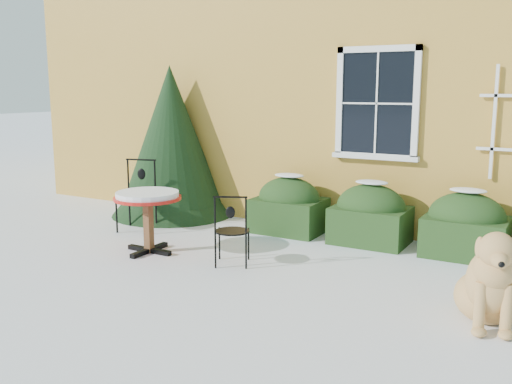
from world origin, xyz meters
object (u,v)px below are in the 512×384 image
Objects in this scene: bistro_table at (148,202)px; patio_chair_far at (137,195)px; evergreen_shrub at (172,156)px; dog at (491,285)px; patio_chair_near at (232,230)px.

patio_chair_far reaches higher than bistro_table.
dog is (5.55, -2.37, -0.65)m from evergreen_shrub.
patio_chair_near is at bearing -38.72° from evergreen_shrub.
patio_chair_near is 0.83× the size of patio_chair_far.
bistro_table is 0.99× the size of patio_chair_near.
dog is at bearing -29.55° from patio_chair_far.
evergreen_shrub is 2.87× the size of bistro_table.
patio_chair_near reaches higher than bistro_table.
patio_chair_near is (1.27, 0.09, -0.24)m from bistro_table.
patio_chair_far reaches higher than dog.
dog reaches higher than patio_chair_near.
dog is at bearing -3.90° from bistro_table.
bistro_table is 0.82× the size of dog.
dog is at bearing -23.09° from evergreen_shrub.
patio_chair_near is (2.48, -1.99, -0.58)m from evergreen_shrub.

